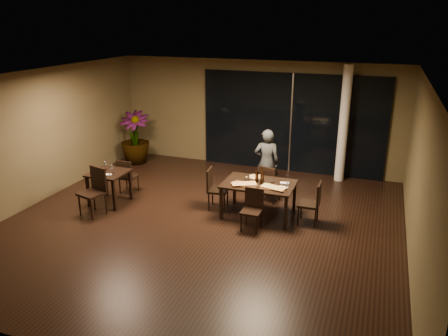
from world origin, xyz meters
TOP-DOWN VIEW (x-y plane):
  - ground at (0.00, 0.00)m, footprint 8.00×8.00m
  - wall_back at (0.00, 4.05)m, footprint 8.00×0.10m
  - wall_front at (0.00, -4.05)m, footprint 8.00×0.10m
  - wall_left at (-4.05, 0.00)m, footprint 0.10×8.00m
  - wall_right at (4.05, 0.00)m, footprint 0.10×8.00m
  - ceiling at (0.00, 0.00)m, footprint 8.00×8.00m
  - window_panel at (1.00, 3.96)m, footprint 5.00×0.06m
  - column at (2.40, 3.65)m, footprint 0.24×0.24m
  - main_table at (1.00, 0.80)m, footprint 1.50×1.00m
  - side_table at (-2.40, 0.30)m, footprint 0.80×0.80m
  - chair_main_far at (1.02, 1.60)m, footprint 0.49×0.49m
  - chair_main_near at (1.05, 0.18)m, footprint 0.40×0.40m
  - chair_main_left at (-0.03, 0.85)m, footprint 0.48×0.48m
  - chair_main_right at (2.15, 0.79)m, footprint 0.43×0.43m
  - chair_side_far at (-2.33, 0.92)m, footprint 0.41×0.41m
  - chair_side_near at (-2.36, -0.29)m, footprint 0.58×0.58m
  - diner at (0.84, 2.02)m, footprint 0.61×0.46m
  - potted_plant at (-3.40, 3.10)m, footprint 1.02×1.02m
  - pizza_board_left at (0.74, 0.59)m, footprint 0.62×0.42m
  - pizza_board_right at (1.36, 0.60)m, footprint 0.53×0.27m
  - oblong_pizza_left at (0.74, 0.59)m, footprint 0.54×0.41m
  - oblong_pizza_right at (1.36, 0.60)m, footprint 0.52×0.32m
  - round_pizza at (0.83, 1.12)m, footprint 0.30×0.30m
  - bottle_a at (0.94, 0.85)m, footprint 0.07×0.07m
  - bottle_b at (1.05, 0.79)m, footprint 0.06×0.06m
  - bottle_c at (1.04, 0.92)m, footprint 0.07×0.07m
  - tumbler_left at (0.72, 0.90)m, footprint 0.08×0.08m
  - tumbler_right at (1.26, 0.92)m, footprint 0.07×0.07m
  - napkin_near at (1.54, 0.72)m, footprint 0.19×0.12m
  - napkin_far at (1.51, 0.98)m, footprint 0.19×0.13m
  - wine_glass_a at (-2.55, 0.41)m, footprint 0.09×0.09m
  - wine_glass_b at (-2.28, 0.26)m, footprint 0.09×0.09m
  - side_napkin at (-2.31, 0.14)m, footprint 0.20×0.16m

SIDE VIEW (x-z plane):
  - ground at x=0.00m, z-range 0.00..0.00m
  - chair_main_near at x=1.05m, z-range 0.05..0.89m
  - chair_side_far at x=-2.33m, z-range 0.05..0.91m
  - chair_main_far at x=1.02m, z-range 0.05..0.93m
  - chair_main_right at x=2.15m, z-range 0.05..0.96m
  - chair_main_left at x=-0.03m, z-range 0.05..0.98m
  - chair_side_near at x=-2.36m, z-range 0.06..1.09m
  - side_table at x=-2.40m, z-range 0.25..1.00m
  - main_table at x=1.00m, z-range 0.30..1.05m
  - pizza_board_left at x=0.74m, z-range 0.75..0.76m
  - pizza_board_right at x=1.36m, z-range 0.75..0.76m
  - round_pizza at x=0.83m, z-range 0.75..0.76m
  - napkin_near at x=1.54m, z-range 0.75..0.76m
  - napkin_far at x=1.51m, z-range 0.75..0.76m
  - side_napkin at x=-2.31m, z-range 0.75..0.76m
  - potted_plant at x=-3.40m, z-range 0.00..1.52m
  - oblong_pizza_left at x=0.74m, z-range 0.77..0.78m
  - oblong_pizza_right at x=1.36m, z-range 0.77..0.78m
  - tumbler_right at x=1.26m, z-range 0.75..0.84m
  - tumbler_left at x=0.72m, z-range 0.75..0.85m
  - diner at x=0.84m, z-range 0.00..1.62m
  - wine_glass_a at x=-2.55m, z-range 0.75..0.95m
  - wine_glass_b at x=-2.28m, z-range 0.75..0.95m
  - bottle_b at x=1.05m, z-range 0.75..1.01m
  - bottle_c at x=1.04m, z-range 0.75..1.08m
  - bottle_a at x=0.94m, z-range 0.75..1.08m
  - window_panel at x=1.00m, z-range 0.00..2.70m
  - wall_back at x=0.00m, z-range 0.00..3.00m
  - wall_front at x=0.00m, z-range 0.00..3.00m
  - wall_left at x=-4.05m, z-range 0.00..3.00m
  - wall_right at x=4.05m, z-range 0.00..3.00m
  - column at x=2.40m, z-range 0.00..3.00m
  - ceiling at x=0.00m, z-range 3.00..3.04m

